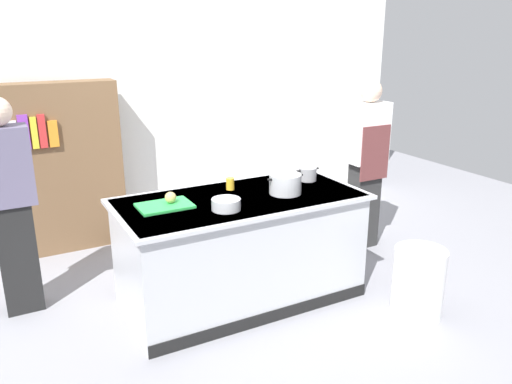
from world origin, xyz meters
TOP-DOWN VIEW (x-y plane):
  - ground_plane at (0.00, 0.00)m, footprint 10.00×10.00m
  - back_wall at (0.00, 2.10)m, footprint 6.40×0.12m
  - counter_island at (0.00, -0.00)m, footprint 1.98×0.98m
  - cutting_board at (-0.61, 0.06)m, footprint 0.40×0.28m
  - onion at (-0.55, 0.08)m, footprint 0.09×0.09m
  - stock_pot at (0.37, -0.08)m, footprint 0.33×0.26m
  - sauce_pan at (0.74, 0.15)m, footprint 0.22×0.16m
  - mixing_bowl at (-0.22, -0.21)m, footprint 0.22×0.22m
  - juice_cup at (0.02, 0.23)m, footprint 0.07×0.07m
  - trash_bin at (1.11, -0.89)m, footprint 0.40×0.40m
  - person_chef at (1.62, 0.40)m, footprint 0.38×0.25m
  - person_guest at (-1.63, 0.69)m, footprint 0.38×0.24m
  - bookshelf at (-1.06, 1.80)m, footprint 1.10×0.31m

SIDE VIEW (x-z plane):
  - ground_plane at x=0.00m, z-range 0.00..0.00m
  - trash_bin at x=1.11m, z-range 0.00..0.56m
  - counter_island at x=0.00m, z-range 0.02..0.92m
  - bookshelf at x=-1.06m, z-range 0.00..1.70m
  - cutting_board at x=-0.61m, z-range 0.90..0.92m
  - person_guest at x=-1.63m, z-range 0.05..1.77m
  - person_chef at x=1.62m, z-range 0.05..1.77m
  - mixing_bowl at x=-0.22m, z-range 0.90..0.98m
  - juice_cup at x=0.02m, z-range 0.90..1.00m
  - sauce_pan at x=0.74m, z-range 0.90..1.02m
  - onion at x=-0.55m, z-range 0.92..1.01m
  - stock_pot at x=0.37m, z-range 0.90..1.06m
  - back_wall at x=0.00m, z-range 0.00..3.00m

